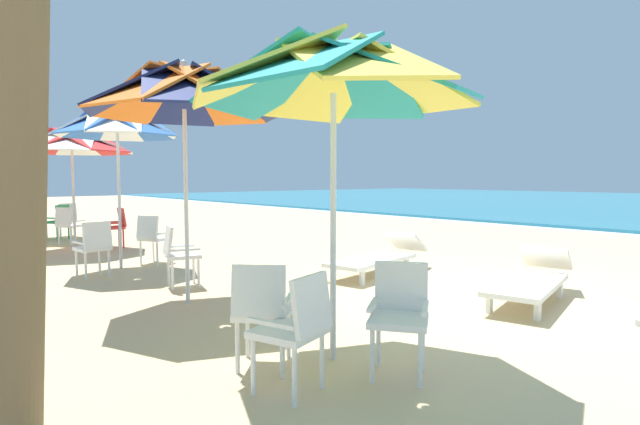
{
  "coord_description": "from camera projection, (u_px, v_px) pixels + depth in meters",
  "views": [
    {
      "loc": [
        3.29,
        -5.52,
        1.54
      ],
      "look_at": [
        -2.48,
        -0.54,
        1.0
      ],
      "focal_mm": 28.1,
      "sensor_mm": 36.0,
      "label": 1
    }
  ],
  "objects": [
    {
      "name": "plastic_chair_6",
      "position": [
        116.0,
        225.0,
        10.93
      ],
      "size": [
        0.47,
        0.5,
        0.87
      ],
      "color": "red",
      "rests_on": "ground"
    },
    {
      "name": "plastic_chair_2",
      "position": [
        296.0,
        325.0,
        3.52
      ],
      "size": [
        0.58,
        0.55,
        0.87
      ],
      "color": "white",
      "rests_on": "ground"
    },
    {
      "name": "plastic_chair_9",
      "position": [
        59.0,
        220.0,
        12.26
      ],
      "size": [
        0.63,
        0.62,
        0.87
      ],
      "color": "#2D8C4C",
      "rests_on": "ground"
    },
    {
      "name": "plastic_chair_1",
      "position": [
        399.0,
        311.0,
        3.9
      ],
      "size": [
        0.62,
        0.63,
        0.87
      ],
      "color": "white",
      "rests_on": "ground"
    },
    {
      "name": "plastic_chair_5",
      "position": [
        94.0,
        245.0,
        7.65
      ],
      "size": [
        0.51,
        0.48,
        0.87
      ],
      "color": "white",
      "rests_on": "ground"
    },
    {
      "name": "beach_umbrella_4",
      "position": [
        43.0,
        143.0,
        12.48
      ],
      "size": [
        2.23,
        2.23,
        2.74
      ],
      "color": "silver",
      "rests_on": "ground"
    },
    {
      "name": "ground_plane",
      "position": [
        484.0,
        302.0,
        6.19
      ],
      "size": [
        80.0,
        80.0,
        0.0
      ],
      "primitive_type": "plane",
      "color": "#D3B784"
    },
    {
      "name": "plastic_chair_3",
      "position": [
        178.0,
        252.0,
        6.97
      ],
      "size": [
        0.54,
        0.57,
        0.87
      ],
      "color": "white",
      "rests_on": "ground"
    },
    {
      "name": "beach_umbrella_3",
      "position": [
        72.0,
        142.0,
        10.46
      ],
      "size": [
        2.57,
        2.57,
        2.61
      ],
      "color": "silver",
      "rests_on": "ground"
    },
    {
      "name": "beach_umbrella_0",
      "position": [
        333.0,
        78.0,
        4.07
      ],
      "size": [
        2.41,
        2.41,
        2.71
      ],
      "color": "silver",
      "rests_on": "ground"
    },
    {
      "name": "plastic_chair_4",
      "position": [
        153.0,
        236.0,
        8.89
      ],
      "size": [
        0.61,
        0.62,
        0.87
      ],
      "color": "white",
      "rests_on": "ground"
    },
    {
      "name": "plastic_chair_7",
      "position": [
        24.0,
        227.0,
        10.5
      ],
      "size": [
        0.57,
        0.54,
        0.87
      ],
      "color": "white",
      "rests_on": "ground"
    },
    {
      "name": "plastic_chair_10",
      "position": [
        67.0,
        217.0,
        12.98
      ],
      "size": [
        0.47,
        0.44,
        0.87
      ],
      "color": "white",
      "rests_on": "ground"
    },
    {
      "name": "plastic_chair_0",
      "position": [
        262.0,
        308.0,
        3.99
      ],
      "size": [
        0.63,
        0.63,
        0.87
      ],
      "color": "white",
      "rests_on": "ground"
    },
    {
      "name": "sun_lounger_2",
      "position": [
        379.0,
        256.0,
        7.94
      ],
      "size": [
        0.99,
        2.22,
        0.62
      ],
      "color": "white",
      "rests_on": "ground"
    },
    {
      "name": "beach_umbrella_2",
      "position": [
        117.0,
        124.0,
        8.27
      ],
      "size": [
        2.02,
        2.02,
        2.8
      ],
      "color": "silver",
      "rests_on": "ground"
    },
    {
      "name": "beach_umbrella_1",
      "position": [
        184.0,
        95.0,
        5.92
      ],
      "size": [
        2.38,
        2.38,
        2.92
      ],
      "color": "silver",
      "rests_on": "ground"
    },
    {
      "name": "sun_lounger_1",
      "position": [
        531.0,
        279.0,
        6.18
      ],
      "size": [
        1.12,
        2.23,
        0.62
      ],
      "color": "white",
      "rests_on": "ground"
    },
    {
      "name": "plastic_chair_8",
      "position": [
        68.0,
        223.0,
        11.28
      ],
      "size": [
        0.61,
        0.62,
        0.87
      ],
      "color": "white",
      "rests_on": "ground"
    }
  ]
}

